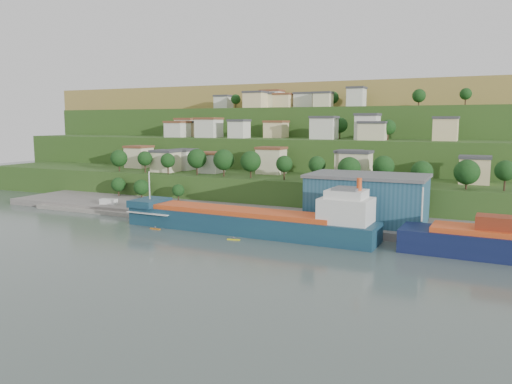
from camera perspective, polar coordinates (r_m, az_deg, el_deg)
The scene contains 10 objects.
ground at distance 124.45m, azimuth -5.04°, elevation -5.29°, with size 500.00×500.00×0.00m, color #495953.
quay at distance 141.81m, azimuth 7.74°, elevation -3.69°, with size 220.00×26.00×4.00m, color slate.
pebble_beach at distance 174.06m, azimuth -17.20°, elevation -1.81°, with size 40.00×18.00×2.40m, color slate.
hillside at distance 281.59m, azimuth 12.36°, elevation 1.99°, with size 360.00×211.25×96.00m.
cargo_ship_near at distance 128.79m, azimuth -0.28°, elevation -3.52°, with size 68.95×13.00×17.64m.
warehouse at distance 136.46m, azimuth 12.58°, elevation -0.67°, with size 31.07×19.12×12.80m.
caravan at distance 169.29m, azimuth -16.49°, elevation -1.19°, with size 5.53×2.30×2.58m, color silver.
dinghy at distance 162.43m, azimuth -15.60°, elevation -1.86°, with size 3.69×1.38×0.74m, color silver.
kayak_orange at distance 136.91m, azimuth -11.45°, elevation -4.09°, with size 3.25×0.83×0.80m.
kayak_yellow at distance 122.26m, azimuth -2.58°, elevation -5.39°, with size 3.28×1.10×0.81m.
Camera 1 is at (60.79, -104.81, 28.43)m, focal length 35.00 mm.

